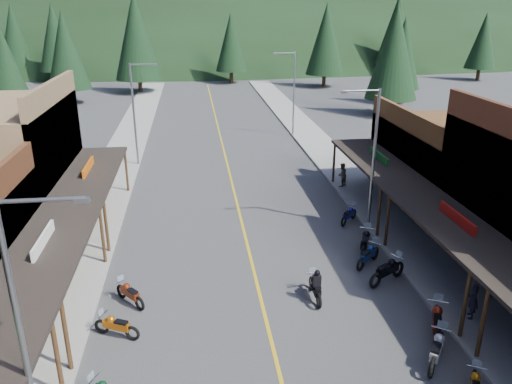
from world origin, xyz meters
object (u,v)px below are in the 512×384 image
object	(u,v)px
streetlight_0	(26,330)
bike_west_8	(130,293)
bike_east_8	(387,269)
pine_5	(396,30)
bike_east_10	(365,241)
streetlight_2	(372,154)
pine_1	(55,37)
pine_10	(66,50)
bike_east_9	(368,254)
rider_on_bike	(316,287)
pine_3	(231,42)
bike_east_7	(437,320)
streetlight_3	(292,90)
pine_8	(6,66)
pine_6	(483,41)
pine_11	(394,52)
streetlight_1	(136,110)
pine_4	(326,39)
bike_east_11	(349,214)
bike_west_7	(116,325)
bike_east_6	(437,348)
pedestrian_east_a	(473,298)
pine_7	(15,35)
pine_2	(136,36)
shop_east_3	(455,165)
pedestrian_east_b	(342,175)
pine_9	(403,53)

from	to	relation	value
streetlight_0	bike_west_8	bearing A→B (deg)	80.22
streetlight_0	bike_east_8	world-z (taller)	streetlight_0
pine_5	bike_east_10	size ratio (longest dim) A/B	5.95
streetlight_2	pine_1	size ratio (longest dim) A/B	0.64
pine_10	bike_east_9	distance (m)	52.20
rider_on_bike	pine_3	bearing A→B (deg)	89.23
bike_west_8	bike_east_7	distance (m)	12.55
streetlight_3	pine_8	xyz separation A→B (m)	(-28.95, 10.00, 1.52)
pine_6	pine_11	distance (m)	36.78
streetlight_1	bike_west_8	world-z (taller)	streetlight_1
pine_4	bike_east_11	xyz separation A→B (m)	(-11.73, -50.98, -6.70)
streetlight_1	pine_1	world-z (taller)	pine_1
bike_east_8	rider_on_bike	world-z (taller)	rider_on_bike
bike_west_7	bike_east_10	distance (m)	13.02
pine_1	bike_east_7	xyz separation A→B (m)	(30.40, -71.82, -6.57)
pine_8	bike_east_9	world-z (taller)	pine_8
streetlight_0	bike_west_7	bearing A→B (deg)	79.02
bike_east_6	streetlight_2	bearing A→B (deg)	119.74
bike_east_7	pine_6	bearing A→B (deg)	84.32
pedestrian_east_a	bike_west_8	bearing A→B (deg)	-79.79
streetlight_1	streetlight_3	distance (m)	16.04
pine_3	bike_east_8	world-z (taller)	pine_3
bike_east_9	pine_7	bearing A→B (deg)	164.53
bike_east_7	pine_4	bearing A→B (deg)	104.72
streetlight_1	pine_4	bearing A→B (deg)	56.71
pine_4	pine_5	xyz separation A→B (m)	(16.00, 12.00, 0.75)
pine_2	bike_west_8	distance (m)	56.79
streetlight_1	bike_east_10	bearing A→B (deg)	-52.61
shop_east_3	pedestrian_east_a	bearing A→B (deg)	-113.98
shop_east_3	rider_on_bike	xyz separation A→B (m)	(-11.40, -10.05, -1.92)
pine_4	bike_east_8	world-z (taller)	pine_4
streetlight_0	pedestrian_east_b	world-z (taller)	streetlight_0
pine_10	bike_east_6	bearing A→B (deg)	-66.12
streetlight_1	pine_11	xyz separation A→B (m)	(26.95, 16.00, 2.73)
pine_7	pine_9	xyz separation A→B (m)	(56.00, -31.00, -0.86)
shop_east_3	bike_east_6	xyz separation A→B (m)	(-8.12, -14.69, -1.89)
pine_6	bike_east_11	size ratio (longest dim) A/B	5.88
streetlight_2	streetlight_3	bearing A→B (deg)	90.00
streetlight_0	pine_9	xyz separation A→B (m)	(30.95, 51.00, 1.92)
bike_east_9	pedestrian_east_b	bearing A→B (deg)	127.24
pine_11	pine_2	bearing A→B (deg)	146.31
bike_west_7	bike_west_8	distance (m)	2.27
bike_east_7	bike_east_8	bearing A→B (deg)	121.44
bike_west_8	bike_east_11	world-z (taller)	bike_west_8
pine_5	bike_east_8	bearing A→B (deg)	-111.88
pine_11	bike_east_6	xyz separation A→B (m)	(-14.37, -41.39, -6.55)
pine_3	streetlight_0	bearing A→B (deg)	-98.65
bike_west_8	pedestrian_east_b	world-z (taller)	pedestrian_east_b
bike_west_8	bike_east_9	distance (m)	11.42
bike_east_6	streetlight_1	bearing A→B (deg)	152.71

